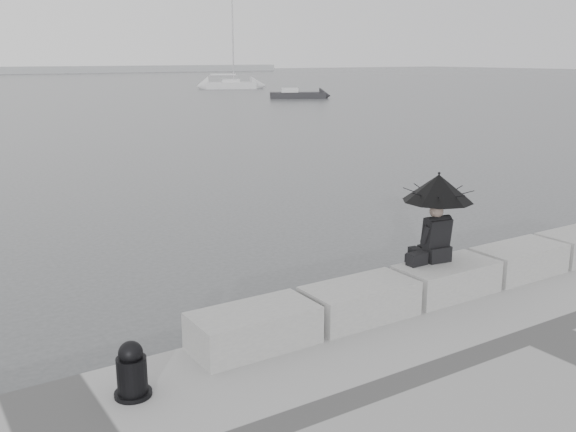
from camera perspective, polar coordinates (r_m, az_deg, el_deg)
ground at (r=10.73m, az=11.92°, el=-8.60°), size 360.00×360.00×0.00m
stone_block_far_left at (r=8.19m, az=-3.06°, el=-9.95°), size 1.60×0.80×0.50m
stone_block_left at (r=9.08m, az=6.39°, el=-7.55°), size 1.60×0.80×0.50m
stone_block_centre at (r=10.17m, az=13.91°, el=-5.47°), size 1.60×0.80×0.50m
stone_block_right at (r=11.42m, az=19.83°, el=-3.75°), size 1.60×0.80×0.50m
seated_person at (r=9.95m, az=13.21°, el=1.52°), size 1.07×1.07×1.39m
bag at (r=9.90m, az=11.40°, el=-3.76°), size 0.30×0.17×0.20m
mooring_bollard at (r=7.27m, az=-13.70°, el=-13.45°), size 0.41×0.41×0.64m
sailboat_right at (r=83.50m, az=-5.12°, el=11.58°), size 6.80×4.61×12.90m
small_motorboat at (r=64.03m, az=0.88°, el=10.70°), size 5.53×4.00×1.10m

